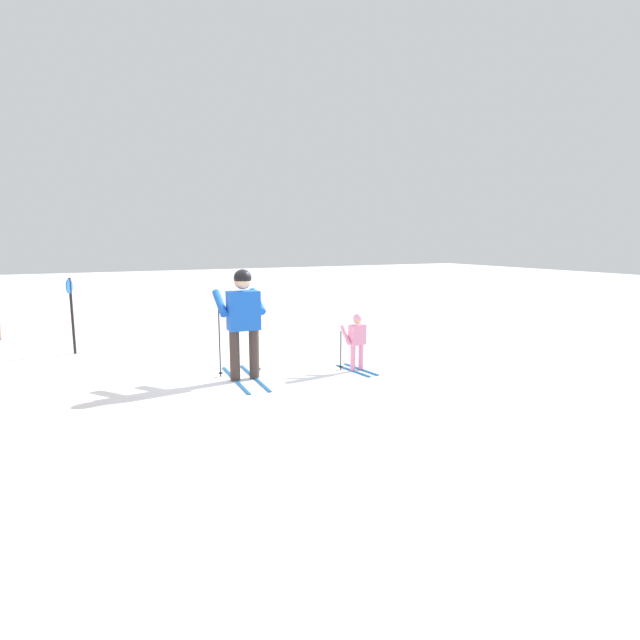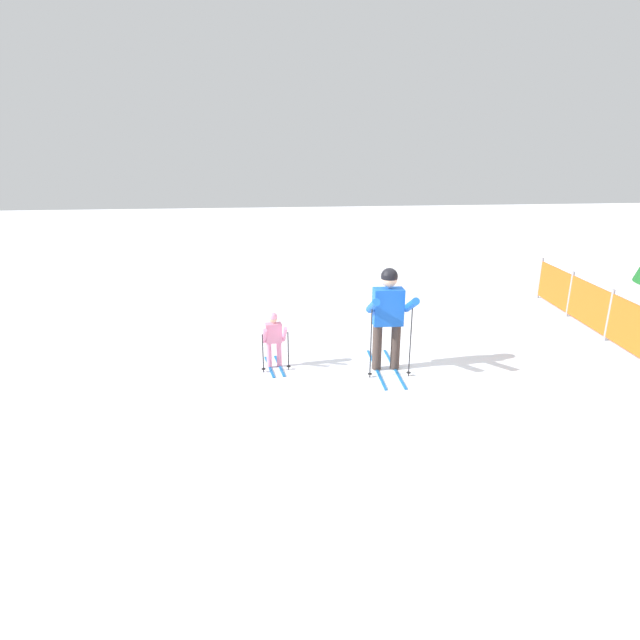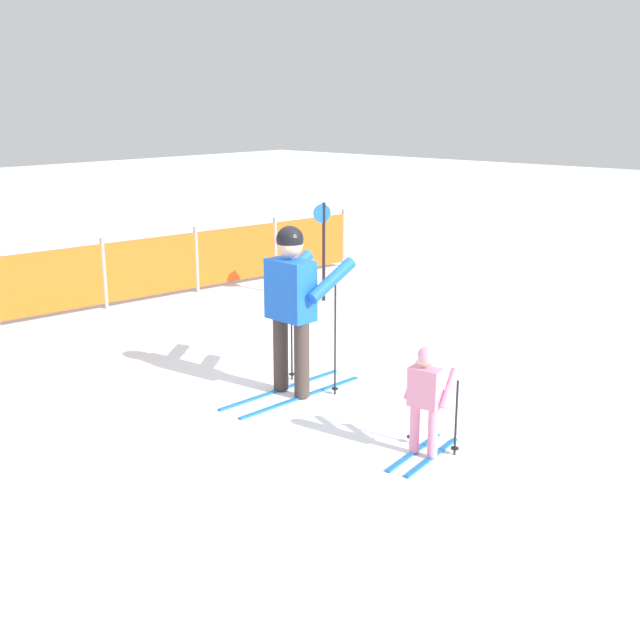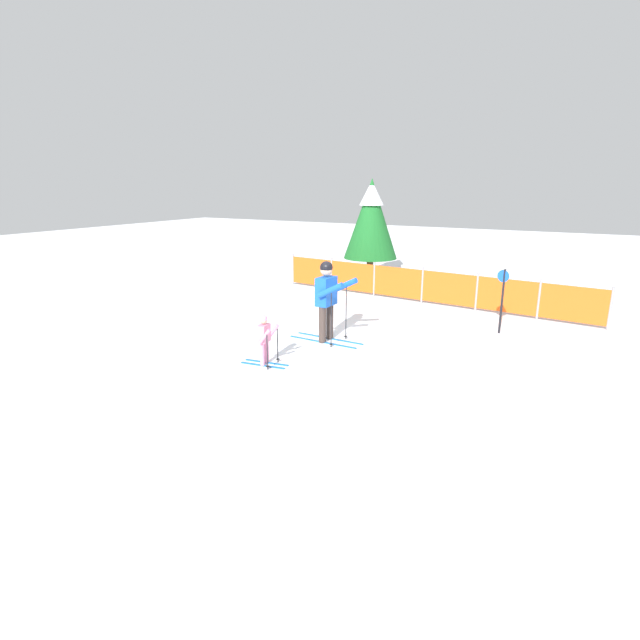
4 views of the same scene
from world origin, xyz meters
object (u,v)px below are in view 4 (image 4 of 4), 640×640
at_px(skier_adult, 327,294).
at_px(skier_child, 265,336).
at_px(safety_fence, 422,285).
at_px(conifer_far, 371,218).
at_px(trail_marker, 502,294).

xyz_separation_m(skier_adult, skier_child, (-0.35, -1.89, -0.50)).
distance_m(skier_child, safety_fence, 6.49).
bearing_deg(conifer_far, trail_marker, -42.45).
bearing_deg(skier_child, trail_marker, 43.38).
relative_size(safety_fence, conifer_far, 2.69).
height_order(skier_child, conifer_far, conifer_far).
distance_m(skier_adult, conifer_far, 7.73).
distance_m(safety_fence, conifer_far, 4.35).
bearing_deg(skier_adult, safety_fence, 83.77).
bearing_deg(conifer_far, skier_adult, -73.82).
xyz_separation_m(skier_adult, conifer_far, (-2.13, 7.34, 1.12)).
relative_size(skier_adult, safety_fence, 0.19).
relative_size(skier_adult, conifer_far, 0.50).
relative_size(skier_adult, trail_marker, 1.18).
xyz_separation_m(skier_adult, safety_fence, (0.72, 4.51, -0.54)).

